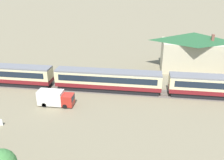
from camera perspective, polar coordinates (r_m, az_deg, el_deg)
name	(u,v)px	position (r m, az deg, el deg)	size (l,w,h in m)	color
ground_plane	(211,97)	(47.46, 22.78, -3.69)	(600.00, 600.00, 0.00)	#7A7056
passenger_train	(109,80)	(45.20, -0.67, 0.06)	(106.59, 3.11, 4.07)	maroon
railway_track	(132,92)	(45.72, 4.81, -2.84)	(174.76, 3.60, 0.04)	#665B51
station_house_dark_green_roof	(192,51)	(58.52, 18.63, 6.64)	(14.61, 8.49, 8.92)	beige
delivery_truck_red	(55,98)	(41.44, -13.53, -4.25)	(6.06, 2.12, 2.64)	#B2281E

